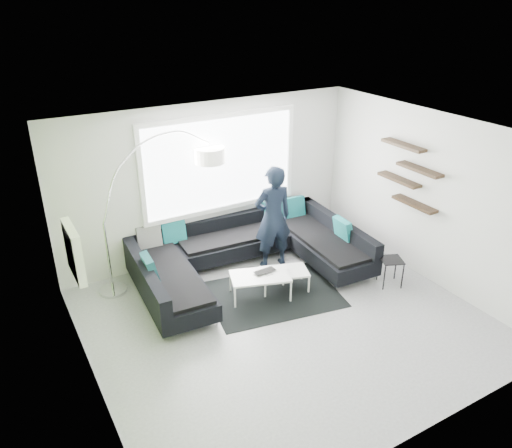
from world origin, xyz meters
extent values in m
plane|color=slate|center=(0.00, 0.00, 0.00)|extent=(5.50, 5.50, 0.00)
cube|color=silver|center=(0.00, 2.50, 1.40)|extent=(5.50, 0.04, 2.80)
cube|color=silver|center=(0.00, -2.50, 1.40)|extent=(5.50, 0.04, 2.80)
cube|color=silver|center=(-2.75, 0.00, 1.40)|extent=(0.04, 5.00, 2.80)
cube|color=silver|center=(2.75, 0.00, 1.40)|extent=(0.04, 5.00, 2.80)
cube|color=white|center=(0.00, 0.00, 2.80)|extent=(5.50, 5.00, 0.04)
cube|color=#6B9E33|center=(-2.74, 0.00, 1.40)|extent=(0.01, 5.00, 2.80)
cube|color=white|center=(0.20, 2.46, 1.70)|extent=(2.96, 0.06, 1.68)
cube|color=white|center=(-2.68, 0.60, 1.60)|extent=(0.12, 0.66, 0.66)
cube|color=black|center=(2.64, 0.40, 1.70)|extent=(0.20, 1.24, 0.95)
cube|color=black|center=(0.17, 1.39, 0.20)|extent=(3.91, 2.56, 0.40)
cube|color=black|center=(0.17, 1.39, 0.55)|extent=(3.91, 2.56, 0.30)
cube|color=#0C4C51|center=(0.17, 1.39, 0.61)|extent=(3.39, 0.41, 0.42)
cube|color=black|center=(0.21, 0.68, 0.01)|extent=(2.26, 1.81, 0.01)
cube|color=white|center=(0.23, 0.74, 0.20)|extent=(1.35, 1.04, 0.39)
cube|color=black|center=(2.05, -0.02, 0.24)|extent=(0.45, 0.45, 0.47)
imported|color=black|center=(0.70, 1.50, 0.93)|extent=(0.79, 0.62, 1.85)
imported|color=black|center=(0.11, 0.73, 0.40)|extent=(0.38, 0.26, 0.03)
camera|label=1|loc=(-3.43, -5.08, 4.46)|focal=35.00mm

